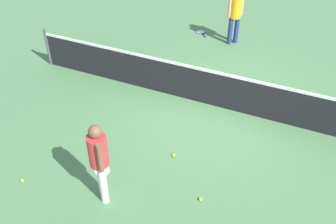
% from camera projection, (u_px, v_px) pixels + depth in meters
% --- Properties ---
extents(ground_plane, '(40.00, 40.00, 0.00)m').
position_uv_depth(ground_plane, '(216.00, 106.00, 9.55)').
color(ground_plane, '#4C7A4C').
extents(court_net, '(10.09, 0.09, 1.07)m').
position_uv_depth(court_net, '(218.00, 89.00, 9.25)').
color(court_net, '#4C4C51').
rests_on(court_net, ground_plane).
extents(player_near_side, '(0.48, 0.48, 1.70)m').
position_uv_depth(player_near_side, '(99.00, 157.00, 6.66)').
color(player_near_side, white).
rests_on(player_near_side, ground_plane).
extents(player_far_side, '(0.48, 0.48, 1.70)m').
position_uv_depth(player_far_side, '(235.00, 12.00, 11.62)').
color(player_far_side, navy).
rests_on(player_far_side, ground_plane).
extents(tennis_racket_near_player, '(0.47, 0.58, 0.03)m').
position_uv_depth(tennis_racket_near_player, '(102.00, 170.00, 7.81)').
color(tennis_racket_near_player, white).
rests_on(tennis_racket_near_player, ground_plane).
extents(tennis_racket_far_player, '(0.52, 0.55, 0.03)m').
position_uv_depth(tennis_racket_far_player, '(201.00, 32.00, 12.82)').
color(tennis_racket_far_player, blue).
rests_on(tennis_racket_far_player, ground_plane).
extents(tennis_ball_near_player, '(0.07, 0.07, 0.07)m').
position_uv_depth(tennis_ball_near_player, '(22.00, 181.00, 7.54)').
color(tennis_ball_near_player, '#C6E033').
rests_on(tennis_ball_near_player, ground_plane).
extents(tennis_ball_by_net, '(0.07, 0.07, 0.07)m').
position_uv_depth(tennis_ball_by_net, '(201.00, 199.00, 7.18)').
color(tennis_ball_by_net, '#C6E033').
rests_on(tennis_ball_by_net, ground_plane).
extents(tennis_ball_baseline, '(0.07, 0.07, 0.07)m').
position_uv_depth(tennis_ball_baseline, '(174.00, 155.00, 8.11)').
color(tennis_ball_baseline, '#C6E033').
rests_on(tennis_ball_baseline, ground_plane).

